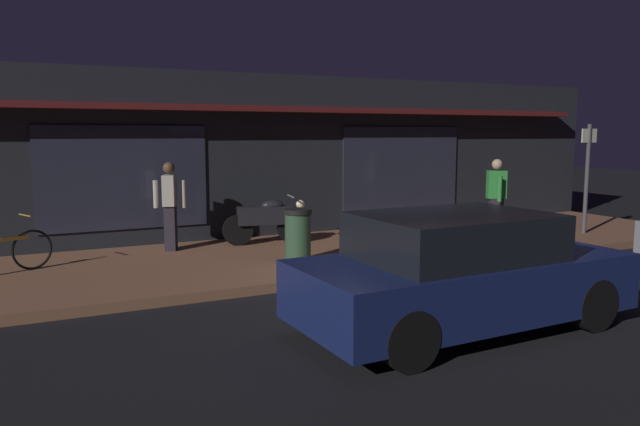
{
  "coord_description": "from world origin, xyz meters",
  "views": [
    {
      "loc": [
        -4.99,
        -7.14,
        2.36
      ],
      "look_at": [
        -0.27,
        2.4,
        0.95
      ],
      "focal_mm": 34.07,
      "sensor_mm": 36.0,
      "label": 1
    }
  ],
  "objects_px": {
    "motorcycle": "(267,219)",
    "trash_bin": "(298,236)",
    "person_bystander": "(496,197)",
    "parked_car_near": "(460,272)",
    "bicycle_parked": "(383,236)",
    "person_photographer": "(170,204)",
    "sign_post": "(587,172)",
    "bicycle_extra": "(0,253)"
  },
  "relations": [
    {
      "from": "motorcycle",
      "to": "trash_bin",
      "type": "xyz_separation_m",
      "value": [
        -0.19,
        -1.91,
        -0.03
      ]
    },
    {
      "from": "motorcycle",
      "to": "person_bystander",
      "type": "xyz_separation_m",
      "value": [
        4.55,
        -1.51,
        0.38
      ]
    },
    {
      "from": "person_bystander",
      "to": "parked_car_near",
      "type": "distance_m",
      "value": 5.9
    },
    {
      "from": "bicycle_parked",
      "to": "person_bystander",
      "type": "height_order",
      "value": "person_bystander"
    },
    {
      "from": "motorcycle",
      "to": "person_photographer",
      "type": "height_order",
      "value": "person_photographer"
    },
    {
      "from": "person_photographer",
      "to": "sign_post",
      "type": "xyz_separation_m",
      "value": [
        8.67,
        -2.08,
        0.48
      ]
    },
    {
      "from": "trash_bin",
      "to": "bicycle_extra",
      "type": "bearing_deg",
      "value": 164.48
    },
    {
      "from": "bicycle_extra",
      "to": "parked_car_near",
      "type": "distance_m",
      "value": 7.03
    },
    {
      "from": "parked_car_near",
      "to": "person_bystander",
      "type": "bearing_deg",
      "value": 43.64
    },
    {
      "from": "motorcycle",
      "to": "person_bystander",
      "type": "height_order",
      "value": "person_bystander"
    },
    {
      "from": "sign_post",
      "to": "motorcycle",
      "type": "bearing_deg",
      "value": 164.61
    },
    {
      "from": "person_bystander",
      "to": "motorcycle",
      "type": "bearing_deg",
      "value": 161.6
    },
    {
      "from": "motorcycle",
      "to": "parked_car_near",
      "type": "distance_m",
      "value": 5.59
    },
    {
      "from": "motorcycle",
      "to": "person_photographer",
      "type": "xyz_separation_m",
      "value": [
        -1.87,
        0.2,
        0.38
      ]
    },
    {
      "from": "bicycle_parked",
      "to": "person_bystander",
      "type": "distance_m",
      "value": 3.16
    },
    {
      "from": "trash_bin",
      "to": "motorcycle",
      "type": "bearing_deg",
      "value": 84.46
    },
    {
      "from": "bicycle_parked",
      "to": "parked_car_near",
      "type": "height_order",
      "value": "parked_car_near"
    },
    {
      "from": "sign_post",
      "to": "parked_car_near",
      "type": "bearing_deg",
      "value": -150.38
    },
    {
      "from": "bicycle_extra",
      "to": "sign_post",
      "type": "bearing_deg",
      "value": -6.04
    },
    {
      "from": "sign_post",
      "to": "person_photographer",
      "type": "bearing_deg",
      "value": 166.53
    },
    {
      "from": "bicycle_extra",
      "to": "person_bystander",
      "type": "distance_m",
      "value": 9.32
    },
    {
      "from": "bicycle_extra",
      "to": "sign_post",
      "type": "relative_size",
      "value": 0.64
    },
    {
      "from": "person_photographer",
      "to": "person_bystander",
      "type": "distance_m",
      "value": 6.64
    },
    {
      "from": "person_photographer",
      "to": "trash_bin",
      "type": "relative_size",
      "value": 1.8
    },
    {
      "from": "person_photographer",
      "to": "trash_bin",
      "type": "xyz_separation_m",
      "value": [
        1.68,
        -2.12,
        -0.41
      ]
    },
    {
      "from": "bicycle_parked",
      "to": "sign_post",
      "type": "xyz_separation_m",
      "value": [
        5.34,
        0.14,
        1.0
      ]
    },
    {
      "from": "bicycle_extra",
      "to": "trash_bin",
      "type": "distance_m",
      "value": 4.71
    },
    {
      "from": "motorcycle",
      "to": "parked_car_near",
      "type": "bearing_deg",
      "value": -87.09
    },
    {
      "from": "bicycle_parked",
      "to": "person_bystander",
      "type": "bearing_deg",
      "value": 9.19
    },
    {
      "from": "bicycle_parked",
      "to": "person_bystander",
      "type": "relative_size",
      "value": 0.98
    },
    {
      "from": "person_bystander",
      "to": "bicycle_extra",
      "type": "bearing_deg",
      "value": 174.7
    },
    {
      "from": "motorcycle",
      "to": "bicycle_extra",
      "type": "relative_size",
      "value": 1.09
    },
    {
      "from": "person_bystander",
      "to": "trash_bin",
      "type": "height_order",
      "value": "person_bystander"
    },
    {
      "from": "bicycle_parked",
      "to": "person_photographer",
      "type": "bearing_deg",
      "value": 146.39
    },
    {
      "from": "person_photographer",
      "to": "sign_post",
      "type": "height_order",
      "value": "sign_post"
    },
    {
      "from": "trash_bin",
      "to": "bicycle_parked",
      "type": "bearing_deg",
      "value": -3.46
    },
    {
      "from": "bicycle_extra",
      "to": "parked_car_near",
      "type": "xyz_separation_m",
      "value": [
        5.0,
        -4.93,
        0.2
      ]
    },
    {
      "from": "person_bystander",
      "to": "trash_bin",
      "type": "distance_m",
      "value": 4.77
    },
    {
      "from": "bicycle_parked",
      "to": "trash_bin",
      "type": "distance_m",
      "value": 1.66
    },
    {
      "from": "bicycle_parked",
      "to": "parked_car_near",
      "type": "bearing_deg",
      "value": -108.36
    },
    {
      "from": "person_bystander",
      "to": "sign_post",
      "type": "height_order",
      "value": "sign_post"
    },
    {
      "from": "motorcycle",
      "to": "sign_post",
      "type": "relative_size",
      "value": 0.7
    }
  ]
}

